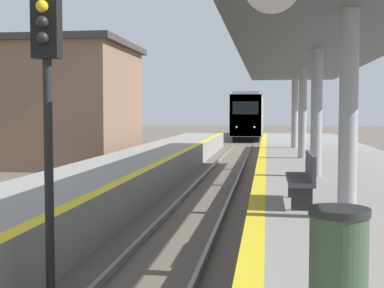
{
  "coord_description": "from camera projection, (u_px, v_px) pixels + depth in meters",
  "views": [
    {
      "loc": [
        1.82,
        -1.2,
        2.73
      ],
      "look_at": [
        -1.19,
        20.24,
        1.4
      ],
      "focal_mm": 50.0,
      "sensor_mm": 36.0,
      "label": 1
    }
  ],
  "objects": [
    {
      "name": "station_canopy",
      "position": [
        317.0,
        49.0,
        13.58
      ],
      "size": [
        4.06,
        27.16,
        3.46
      ],
      "color": "#99999E",
      "rests_on": "platform_right"
    },
    {
      "name": "bench",
      "position": [
        303.0,
        177.0,
        9.67
      ],
      "size": [
        0.44,
        1.72,
        0.92
      ],
      "color": "#4C4C51",
      "rests_on": "platform_right"
    },
    {
      "name": "signal_near",
      "position": [
        47.0,
        88.0,
        7.0
      ],
      "size": [
        0.36,
        0.31,
        4.31
      ],
      "color": "black",
      "rests_on": "ground"
    },
    {
      "name": "train",
      "position": [
        250.0,
        116.0,
        56.18
      ],
      "size": [
        2.74,
        21.89,
        4.45
      ],
      "color": "black",
      "rests_on": "ground"
    },
    {
      "name": "trash_bin",
      "position": [
        338.0,
        265.0,
        4.22
      ],
      "size": [
        0.48,
        0.48,
        0.92
      ],
      "color": "#384C38",
      "rests_on": "platform_right"
    },
    {
      "name": "station_building",
      "position": [
        19.0,
        104.0,
        27.43
      ],
      "size": [
        11.76,
        7.56,
        6.18
      ],
      "color": "brown",
      "rests_on": "ground"
    }
  ]
}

